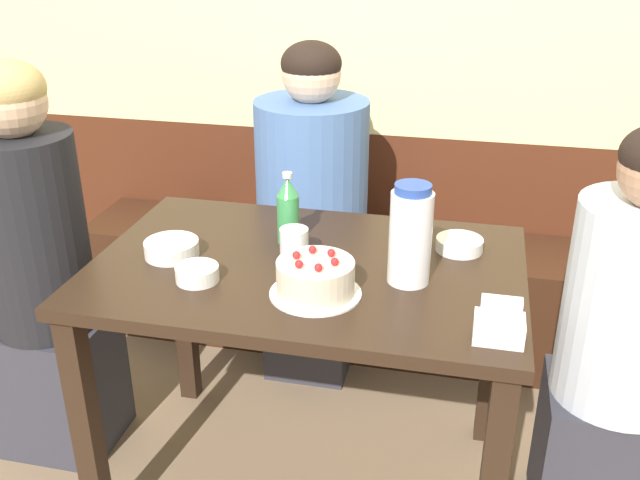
% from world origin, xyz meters
% --- Properties ---
extents(ground_plane, '(12.00, 12.00, 0.00)m').
position_xyz_m(ground_plane, '(0.00, 0.00, 0.00)').
color(ground_plane, '#846B51').
extents(back_wall, '(4.80, 0.04, 2.50)m').
position_xyz_m(back_wall, '(0.00, 1.05, 1.25)').
color(back_wall, '#4C2314').
rests_on(back_wall, ground_plane).
extents(bench_seat, '(2.22, 0.38, 0.46)m').
position_xyz_m(bench_seat, '(0.00, 0.83, 0.23)').
color(bench_seat, '#381E11').
rests_on(bench_seat, ground_plane).
extents(dining_table, '(1.15, 0.76, 0.75)m').
position_xyz_m(dining_table, '(0.00, 0.00, 0.64)').
color(dining_table, black).
rests_on(dining_table, ground_plane).
extents(birthday_cake, '(0.23, 0.23, 0.11)m').
position_xyz_m(birthday_cake, '(0.06, -0.16, 0.80)').
color(birthday_cake, white).
rests_on(birthday_cake, dining_table).
extents(water_pitcher, '(0.11, 0.11, 0.26)m').
position_xyz_m(water_pitcher, '(0.28, -0.04, 0.88)').
color(water_pitcher, white).
rests_on(water_pitcher, dining_table).
extents(soju_bottle, '(0.06, 0.06, 0.21)m').
position_xyz_m(soju_bottle, '(-0.09, 0.13, 0.85)').
color(soju_bottle, '#388E4C').
rests_on(soju_bottle, dining_table).
extents(napkin_holder, '(0.11, 0.08, 0.11)m').
position_xyz_m(napkin_holder, '(0.50, -0.27, 0.79)').
color(napkin_holder, white).
rests_on(napkin_holder, dining_table).
extents(bowl_soup_white, '(0.13, 0.13, 0.04)m').
position_xyz_m(bowl_soup_white, '(0.39, 0.18, 0.77)').
color(bowl_soup_white, white).
rests_on(bowl_soup_white, dining_table).
extents(bowl_rice_small, '(0.15, 0.15, 0.04)m').
position_xyz_m(bowl_rice_small, '(-0.37, -0.03, 0.78)').
color(bowl_rice_small, white).
rests_on(bowl_rice_small, dining_table).
extents(bowl_side_dish, '(0.11, 0.11, 0.04)m').
position_xyz_m(bowl_side_dish, '(-0.25, -0.16, 0.77)').
color(bowl_side_dish, white).
rests_on(bowl_side_dish, dining_table).
extents(glass_water_tall, '(0.08, 0.08, 0.08)m').
position_xyz_m(glass_water_tall, '(-0.04, 0.03, 0.80)').
color(glass_water_tall, silver).
rests_on(glass_water_tall, dining_table).
extents(person_teal_shirt, '(0.34, 0.34, 1.18)m').
position_xyz_m(person_teal_shirt, '(0.84, 0.03, 0.57)').
color(person_teal_shirt, '#33333D').
rests_on(person_teal_shirt, ground_plane).
extents(person_pale_blue_shirt, '(0.34, 0.31, 1.26)m').
position_xyz_m(person_pale_blue_shirt, '(-0.84, 0.01, 0.60)').
color(person_pale_blue_shirt, '#33333D').
rests_on(person_pale_blue_shirt, ground_plane).
extents(person_grey_tee, '(0.40, 0.40, 1.24)m').
position_xyz_m(person_grey_tee, '(-0.14, 0.64, 0.62)').
color(person_grey_tee, '#33333D').
rests_on(person_grey_tee, ground_plane).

